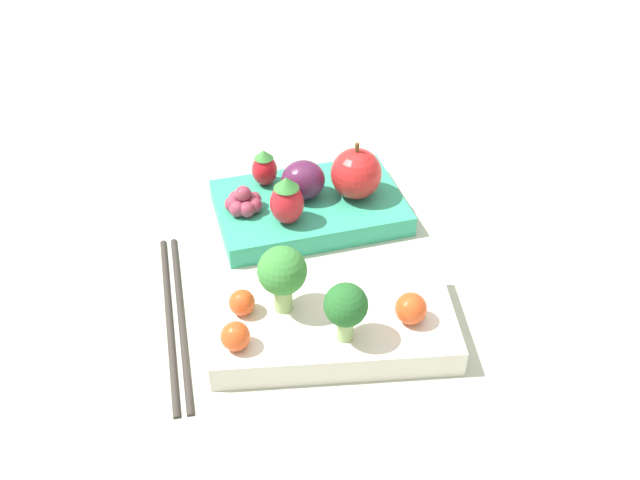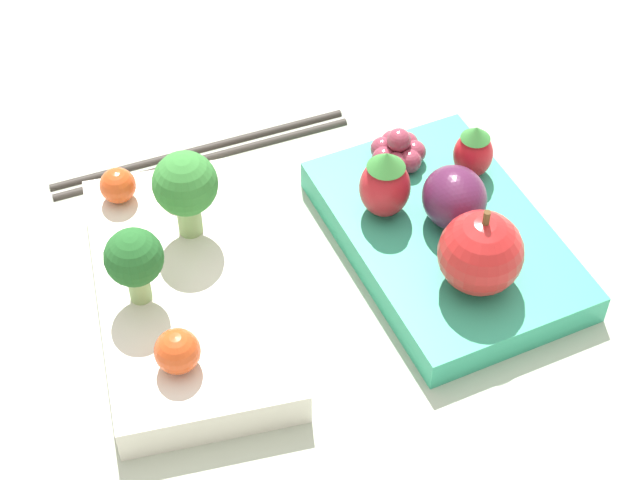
# 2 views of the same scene
# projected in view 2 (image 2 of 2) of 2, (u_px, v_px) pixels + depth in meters

# --- Properties ---
(ground_plane) EXTENTS (4.00, 4.00, 0.00)m
(ground_plane) POSITION_uv_depth(u_px,v_px,m) (321.00, 292.00, 0.65)
(ground_plane) COLOR #ADB7A3
(bento_box_savoury) EXTENTS (0.20, 0.12, 0.02)m
(bento_box_savoury) POSITION_uv_depth(u_px,v_px,m) (189.00, 293.00, 0.64)
(bento_box_savoury) COLOR silver
(bento_box_savoury) RESTS_ON ground_plane
(bento_box_fruit) EXTENTS (0.20, 0.14, 0.02)m
(bento_box_fruit) POSITION_uv_depth(u_px,v_px,m) (445.00, 239.00, 0.67)
(bento_box_fruit) COLOR #33A87F
(bento_box_fruit) RESTS_ON ground_plane
(broccoli_floret_0) EXTENTS (0.04, 0.04, 0.06)m
(broccoli_floret_0) POSITION_uv_depth(u_px,v_px,m) (185.00, 186.00, 0.63)
(broccoli_floret_0) COLOR #93B770
(broccoli_floret_0) RESTS_ON bento_box_savoury
(broccoli_floret_1) EXTENTS (0.03, 0.03, 0.05)m
(broccoli_floret_1) POSITION_uv_depth(u_px,v_px,m) (134.00, 260.00, 0.60)
(broccoli_floret_1) COLOR #93B770
(broccoli_floret_1) RESTS_ON bento_box_savoury
(cherry_tomato_0) EXTENTS (0.03, 0.03, 0.03)m
(cherry_tomato_0) POSITION_uv_depth(u_px,v_px,m) (177.00, 351.00, 0.58)
(cherry_tomato_0) COLOR #DB4C1E
(cherry_tomato_0) RESTS_ON bento_box_savoury
(cherry_tomato_1) EXTENTS (0.02, 0.02, 0.02)m
(cherry_tomato_1) POSITION_uv_depth(u_px,v_px,m) (118.00, 185.00, 0.67)
(cherry_tomato_1) COLOR #DB4C1E
(cherry_tomato_1) RESTS_ON bento_box_savoury
(cherry_tomato_2) EXTENTS (0.02, 0.02, 0.02)m
(cherry_tomato_2) POSITION_uv_depth(u_px,v_px,m) (178.00, 182.00, 0.67)
(cherry_tomato_2) COLOR #DB4C1E
(cherry_tomato_2) RESTS_ON bento_box_savoury
(apple) EXTENTS (0.05, 0.05, 0.06)m
(apple) POSITION_uv_depth(u_px,v_px,m) (481.00, 253.00, 0.61)
(apple) COLOR red
(apple) RESTS_ON bento_box_fruit
(strawberry_0) EXTENTS (0.03, 0.03, 0.04)m
(strawberry_0) POSITION_uv_depth(u_px,v_px,m) (474.00, 151.00, 0.68)
(strawberry_0) COLOR red
(strawberry_0) RESTS_ON bento_box_fruit
(strawberry_1) EXTENTS (0.03, 0.03, 0.05)m
(strawberry_1) POSITION_uv_depth(u_px,v_px,m) (385.00, 184.00, 0.66)
(strawberry_1) COLOR red
(strawberry_1) RESTS_ON bento_box_fruit
(plum) EXTENTS (0.04, 0.04, 0.04)m
(plum) POSITION_uv_depth(u_px,v_px,m) (454.00, 198.00, 0.65)
(plum) COLOR #511E42
(plum) RESTS_ON bento_box_fruit
(grape_cluster) EXTENTS (0.04, 0.04, 0.03)m
(grape_cluster) POSITION_uv_depth(u_px,v_px,m) (398.00, 151.00, 0.70)
(grape_cluster) COLOR #93384C
(grape_cluster) RESTS_ON bento_box_fruit
(chopsticks_pair) EXTENTS (0.03, 0.21, 0.01)m
(chopsticks_pair) POSITION_uv_depth(u_px,v_px,m) (202.00, 151.00, 0.74)
(chopsticks_pair) COLOR #332D28
(chopsticks_pair) RESTS_ON ground_plane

